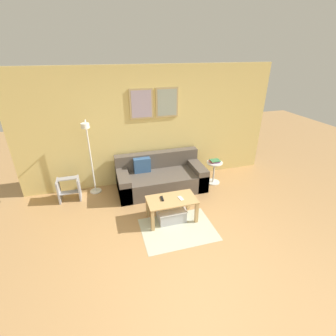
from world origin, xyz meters
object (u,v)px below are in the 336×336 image
couch (160,177)px  cell_phone (181,198)px  floor_lamp (90,153)px  side_table (214,170)px  remote_control (162,199)px  storage_bin (171,214)px  book_stack (215,161)px  coffee_table (172,203)px  step_stool (69,189)px

couch → cell_phone: 1.17m
floor_lamp → side_table: floor_lamp is taller
remote_control → floor_lamp: bearing=138.2°
storage_bin → book_stack: bearing=38.2°
coffee_table → book_stack: bearing=38.0°
side_table → step_stool: 3.16m
side_table → cell_phone: side_table is taller
remote_control → cell_phone: 0.33m
book_stack → cell_phone: 1.59m
book_stack → side_table: bearing=-97.3°
coffee_table → floor_lamp: size_ratio=0.54×
couch → floor_lamp: 1.58m
side_table → remote_control: size_ratio=3.43×
coffee_table → couch: bearing=85.5°
couch → book_stack: couch is taller
coffee_table → book_stack: size_ratio=3.73×
storage_bin → book_stack: 1.77m
storage_bin → floor_lamp: bearing=135.6°
couch → storage_bin: (-0.10, -1.16, -0.14)m
storage_bin → cell_phone: (0.18, -0.00, 0.31)m
book_stack → step_stool: (-3.15, 0.17, -0.29)m
cell_phone → storage_bin: bearing=171.4°
couch → cell_phone: (0.07, -1.16, 0.17)m
storage_bin → step_stool: (-1.80, 1.23, 0.13)m
couch → coffee_table: bearing=-94.5°
floor_lamp → remote_control: (1.15, -1.20, -0.53)m
remote_control → book_stack: bearing=37.9°
couch → side_table: bearing=-4.9°
coffee_table → book_stack: (1.33, 1.04, 0.20)m
step_stool → side_table: bearing=-3.2°
remote_control → step_stool: bearing=149.4°
couch → storage_bin: bearing=-95.2°
coffee_table → remote_control: bearing=162.4°
storage_bin → side_table: side_table is taller
floor_lamp → cell_phone: (1.47, -1.27, -0.53)m
remote_control → cell_phone: remote_control is taller
cell_phone → remote_control: bearing=159.4°
book_stack → cell_phone: size_ratio=1.68×
coffee_table → side_table: 1.69m
storage_bin → book_stack: book_stack is taller
floor_lamp → remote_control: size_ratio=10.73×
side_table → floor_lamp: bearing=175.2°
floor_lamp → step_stool: 0.88m
couch → book_stack: (1.24, -0.10, 0.28)m
storage_bin → side_table: (1.35, 1.05, 0.19)m
coffee_table → book_stack: book_stack is taller
couch → remote_control: size_ratio=12.55×
coffee_table → floor_lamp: floor_lamp is taller
coffee_table → side_table: side_table is taller
floor_lamp → book_stack: 2.69m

